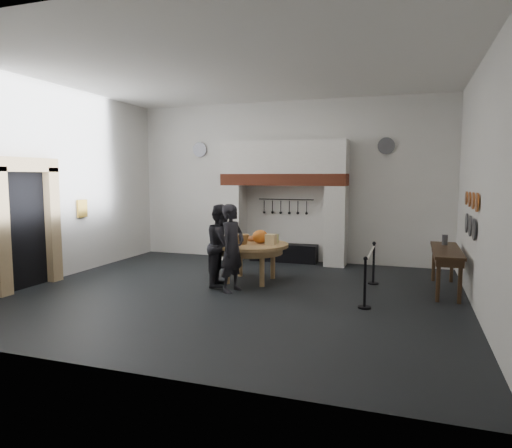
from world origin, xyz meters
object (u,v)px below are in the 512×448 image
(side_table, at_px, (447,250))
(barrier_post_near, at_px, (365,284))
(iron_range, at_px, (284,253))
(barrier_post_far, at_px, (374,264))
(work_table, at_px, (251,245))
(visitor_far, at_px, (222,245))
(visitor_near, at_px, (232,248))

(side_table, distance_m, barrier_post_near, 2.38)
(iron_range, xyz_separation_m, barrier_post_near, (2.62, -3.97, 0.20))
(side_table, distance_m, barrier_post_far, 1.55)
(work_table, distance_m, barrier_post_near, 3.05)
(iron_range, height_order, visitor_far, visitor_far)
(barrier_post_far, bearing_deg, visitor_near, -149.22)
(iron_range, relative_size, visitor_near, 1.04)
(barrier_post_far, bearing_deg, barrier_post_near, -90.00)
(barrier_post_near, xyz_separation_m, barrier_post_far, (0.00, 2.00, 0.00))
(visitor_far, bearing_deg, iron_range, -19.73)
(work_table, bearing_deg, barrier_post_near, -26.98)
(work_table, bearing_deg, barrier_post_far, 13.08)
(barrier_post_far, bearing_deg, work_table, -166.92)
(barrier_post_near, bearing_deg, side_table, 50.84)
(work_table, bearing_deg, visitor_near, -92.62)
(iron_range, height_order, barrier_post_near, barrier_post_near)
(visitor_near, bearing_deg, work_table, 11.24)
(iron_range, relative_size, barrier_post_near, 2.11)
(work_table, height_order, visitor_far, visitor_far)
(iron_range, distance_m, side_table, 4.67)
(barrier_post_far, bearing_deg, visitor_far, -158.56)
(iron_range, bearing_deg, side_table, -27.66)
(visitor_near, height_order, visitor_far, visitor_near)
(work_table, xyz_separation_m, visitor_far, (-0.45, -0.61, 0.06))
(visitor_far, xyz_separation_m, side_table, (4.62, 1.05, -0.03))
(visitor_far, bearing_deg, barrier_post_far, -78.99)
(iron_range, distance_m, barrier_post_far, 3.28)
(visitor_far, distance_m, barrier_post_near, 3.27)
(work_table, xyz_separation_m, side_table, (4.18, 0.45, 0.03))
(work_table, height_order, barrier_post_far, barrier_post_far)
(work_table, bearing_deg, iron_range, 88.27)
(visitor_near, bearing_deg, barrier_post_near, -83.73)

